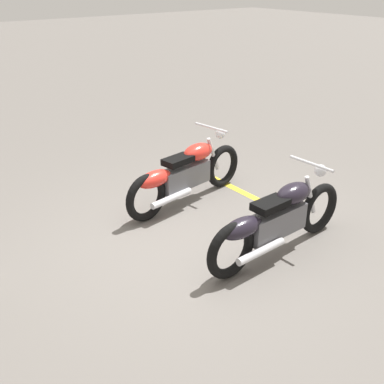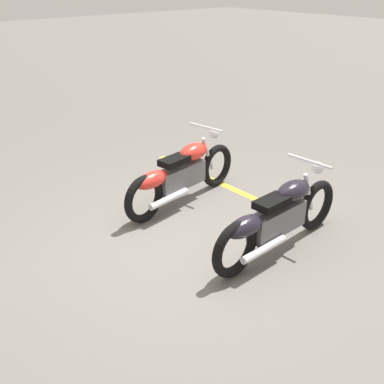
# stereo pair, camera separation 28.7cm
# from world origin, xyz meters

# --- Properties ---
(ground_plane) EXTENTS (60.00, 60.00, 0.00)m
(ground_plane) POSITION_xyz_m (0.00, 0.00, 0.00)
(ground_plane) COLOR #66605B
(motorcycle_bright_foreground) EXTENTS (2.22, 0.68, 1.04)m
(motorcycle_bright_foreground) POSITION_xyz_m (-0.51, -0.86, 0.46)
(motorcycle_bright_foreground) COLOR black
(motorcycle_bright_foreground) RESTS_ON ground
(motorcycle_dark_foreground) EXTENTS (2.23, 0.62, 1.04)m
(motorcycle_dark_foreground) POSITION_xyz_m (-0.55, 0.88, 0.46)
(motorcycle_dark_foreground) COLOR black
(motorcycle_dark_foreground) RESTS_ON ground
(parking_stripe_near) EXTENTS (0.13, 3.20, 0.01)m
(parking_stripe_near) POSITION_xyz_m (-1.43, -0.95, 0.00)
(parking_stripe_near) COLOR yellow
(parking_stripe_near) RESTS_ON ground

